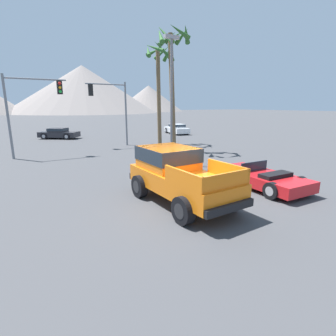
% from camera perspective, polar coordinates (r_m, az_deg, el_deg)
% --- Properties ---
extents(ground_plane, '(320.00, 320.00, 0.00)m').
position_cam_1_polar(ground_plane, '(9.61, 4.00, -7.93)').
color(ground_plane, '#424244').
extents(orange_pickup_truck, '(2.46, 4.97, 1.96)m').
position_cam_1_polar(orange_pickup_truck, '(9.66, 1.88, -0.89)').
color(orange_pickup_truck, orange).
rests_on(orange_pickup_truck, ground_plane).
extents(red_convertible_car, '(2.05, 4.17, 1.05)m').
position_cam_1_polar(red_convertible_car, '(12.14, 19.71, -2.06)').
color(red_convertible_car, red).
rests_on(red_convertible_car, ground_plane).
extents(parked_car_dark, '(4.25, 3.74, 1.13)m').
position_cam_1_polar(parked_car_dark, '(30.61, -22.66, 7.01)').
color(parked_car_dark, '#232328').
rests_on(parked_car_dark, ground_plane).
extents(parked_car_white, '(2.34, 4.35, 1.20)m').
position_cam_1_polar(parked_car_white, '(33.16, 1.91, 8.52)').
color(parked_car_white, white).
rests_on(parked_car_white, ground_plane).
extents(traffic_light_main, '(3.44, 0.38, 5.44)m').
position_cam_1_polar(traffic_light_main, '(23.34, -12.35, 13.93)').
color(traffic_light_main, slate).
rests_on(traffic_light_main, ground_plane).
extents(traffic_light_crosswalk, '(3.84, 0.38, 5.44)m').
position_cam_1_polar(traffic_light_crosswalk, '(20.14, -27.55, 12.92)').
color(traffic_light_crosswalk, slate).
rests_on(traffic_light_crosswalk, ground_plane).
extents(street_lamp_post, '(0.90, 0.24, 7.28)m').
position_cam_1_polar(street_lamp_post, '(15.78, 0.75, 16.78)').
color(street_lamp_post, slate).
rests_on(street_lamp_post, ground_plane).
extents(palm_tree_short, '(2.80, 2.71, 8.78)m').
position_cam_1_polar(palm_tree_short, '(24.78, -1.87, 20.50)').
color(palm_tree_short, brown).
rests_on(palm_tree_short, ground_plane).
extents(palm_tree_leaning, '(2.77, 2.60, 9.03)m').
position_cam_1_polar(palm_tree_leaning, '(20.67, 0.99, 22.30)').
color(palm_tree_leaning, brown).
rests_on(palm_tree_leaning, ground_plane).
extents(distant_mountain_range, '(143.21, 69.10, 21.72)m').
position_cam_1_polar(distant_mountain_range, '(132.36, -26.36, 15.14)').
color(distant_mountain_range, gray).
rests_on(distant_mountain_range, ground_plane).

